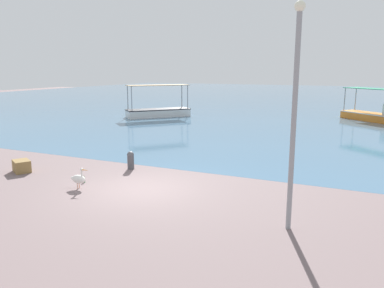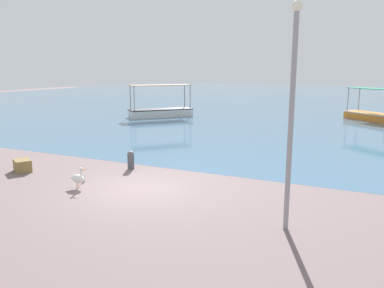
{
  "view_description": "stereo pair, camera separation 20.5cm",
  "coord_description": "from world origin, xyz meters",
  "views": [
    {
      "loc": [
        7.03,
        -11.16,
        4.32
      ],
      "look_at": [
        0.5,
        3.42,
        1.1
      ],
      "focal_mm": 35.0,
      "sensor_mm": 36.0,
      "label": 1
    },
    {
      "loc": [
        7.21,
        -11.07,
        4.32
      ],
      "look_at": [
        0.5,
        3.42,
        1.1
      ],
      "focal_mm": 35.0,
      "sensor_mm": 36.0,
      "label": 2
    }
  ],
  "objects": [
    {
      "name": "fishing_boat_far_right",
      "position": [
        -9.74,
        18.73,
        0.56
      ],
      "size": [
        5.19,
        5.42,
        2.9
      ],
      "color": "silver",
      "rests_on": "harbor_water"
    },
    {
      "name": "ground",
      "position": [
        0.0,
        0.0,
        0.0
      ],
      "size": [
        120.0,
        120.0,
        0.0
      ],
      "primitive_type": "plane",
      "color": "slate"
    },
    {
      "name": "pelican",
      "position": [
        -2.14,
        -0.84,
        0.38
      ],
      "size": [
        0.8,
        0.3,
        0.8
      ],
      "color": "#E0997A",
      "rests_on": "ground"
    },
    {
      "name": "lamp_post",
      "position": [
        5.5,
        -1.25,
        3.35
      ],
      "size": [
        0.28,
        0.28,
        5.97
      ],
      "color": "gray",
      "rests_on": "ground"
    },
    {
      "name": "harbor_water",
      "position": [
        0.0,
        48.0,
        0.0
      ],
      "size": [
        110.0,
        90.0,
        0.0
      ],
      "primitive_type": "cube",
      "color": "#476E8E",
      "rests_on": "ground"
    },
    {
      "name": "mooring_bollard",
      "position": [
        -1.91,
        2.25,
        0.42
      ],
      "size": [
        0.31,
        0.31,
        0.79
      ],
      "color": "#47474C",
      "rests_on": "ground"
    },
    {
      "name": "glass_bottle",
      "position": [
        -2.46,
        -0.17,
        0.11
      ],
      "size": [
        0.07,
        0.07,
        0.27
      ],
      "color": "#3F7F4C",
      "rests_on": "ground"
    },
    {
      "name": "cargo_crate",
      "position": [
        -5.9,
        -0.05,
        0.25
      ],
      "size": [
        1.01,
        0.94,
        0.51
      ],
      "primitive_type": "cube",
      "rotation": [
        0.0,
        0.0,
        5.76
      ],
      "color": "olive",
      "rests_on": "ground"
    }
  ]
}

